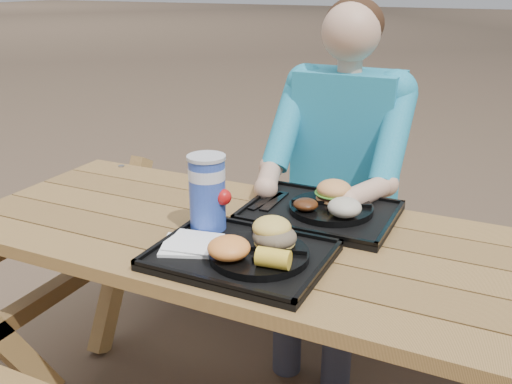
% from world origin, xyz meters
% --- Properties ---
extents(picnic_table, '(1.80, 1.49, 0.75)m').
position_xyz_m(picnic_table, '(0.00, 0.00, 0.38)').
color(picnic_table, '#999999').
rests_on(picnic_table, ground).
extents(tray_near, '(0.45, 0.35, 0.02)m').
position_xyz_m(tray_near, '(0.04, -0.17, 0.76)').
color(tray_near, black).
rests_on(tray_near, picnic_table).
extents(tray_far, '(0.45, 0.35, 0.02)m').
position_xyz_m(tray_far, '(0.13, 0.20, 0.76)').
color(tray_far, black).
rests_on(tray_far, picnic_table).
extents(plate_near, '(0.26, 0.26, 0.02)m').
position_xyz_m(plate_near, '(0.09, -0.17, 0.78)').
color(plate_near, black).
rests_on(plate_near, tray_near).
extents(plate_far, '(0.26, 0.26, 0.02)m').
position_xyz_m(plate_far, '(0.16, 0.21, 0.78)').
color(plate_far, black).
rests_on(plate_far, tray_far).
extents(napkin_stack, '(0.18, 0.18, 0.02)m').
position_xyz_m(napkin_stack, '(-0.11, -0.19, 0.78)').
color(napkin_stack, white).
rests_on(napkin_stack, tray_near).
extents(soda_cup, '(0.10, 0.10, 0.21)m').
position_xyz_m(soda_cup, '(-0.12, -0.06, 0.87)').
color(soda_cup, '#1637A5').
rests_on(soda_cup, tray_near).
extents(condiment_bbq, '(0.06, 0.06, 0.03)m').
position_xyz_m(condiment_bbq, '(0.04, -0.04, 0.79)').
color(condiment_bbq, '#330A05').
rests_on(condiment_bbq, tray_near).
extents(condiment_mustard, '(0.05, 0.05, 0.03)m').
position_xyz_m(condiment_mustard, '(0.10, -0.03, 0.78)').
color(condiment_mustard, '#C69016').
rests_on(condiment_mustard, tray_near).
extents(sandwich, '(0.11, 0.11, 0.11)m').
position_xyz_m(sandwich, '(0.11, -0.12, 0.85)').
color(sandwich, '#F0C554').
rests_on(sandwich, plate_near).
extents(mac_cheese, '(0.11, 0.11, 0.05)m').
position_xyz_m(mac_cheese, '(0.04, -0.24, 0.82)').
color(mac_cheese, '#FF9D43').
rests_on(mac_cheese, plate_near).
extents(corn_cob, '(0.09, 0.09, 0.05)m').
position_xyz_m(corn_cob, '(0.16, -0.23, 0.81)').
color(corn_cob, yellow).
rests_on(corn_cob, plate_near).
extents(cutlery_far, '(0.03, 0.17, 0.01)m').
position_xyz_m(cutlery_far, '(-0.03, 0.20, 0.77)').
color(cutlery_far, black).
rests_on(cutlery_far, tray_far).
extents(burger, '(0.11, 0.11, 0.10)m').
position_xyz_m(burger, '(0.15, 0.26, 0.84)').
color(burger, '#EA9952').
rests_on(burger, plate_far).
extents(baked_beans, '(0.08, 0.08, 0.03)m').
position_xyz_m(baked_beans, '(0.10, 0.14, 0.81)').
color(baked_beans, '#49230E').
rests_on(baked_beans, plate_far).
extents(potato_salad, '(0.10, 0.10, 0.06)m').
position_xyz_m(potato_salad, '(0.22, 0.15, 0.82)').
color(potato_salad, beige).
rests_on(potato_salad, plate_far).
extents(diner, '(0.48, 0.84, 1.28)m').
position_xyz_m(diner, '(0.06, 0.67, 0.64)').
color(diner, '#1B9FC1').
rests_on(diner, ground).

